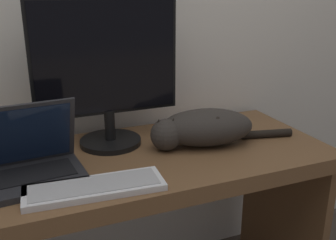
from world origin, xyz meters
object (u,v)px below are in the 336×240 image
(laptop, at_px, (29,165))
(cat, at_px, (202,127))
(monitor, at_px, (107,72))
(external_keyboard, at_px, (95,188))

(laptop, relative_size, cat, 0.59)
(monitor, xyz_separation_m, laptop, (-0.31, -0.19, -0.24))
(external_keyboard, bearing_deg, cat, 27.14)
(laptop, height_order, external_keyboard, laptop)
(laptop, bearing_deg, cat, -1.15)
(external_keyboard, bearing_deg, monitor, 72.29)
(monitor, height_order, external_keyboard, monitor)
(cat, bearing_deg, monitor, 168.01)
(cat, bearing_deg, external_keyboard, -144.14)
(monitor, distance_m, external_keyboard, 0.46)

